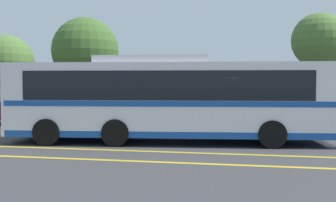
% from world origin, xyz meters
% --- Properties ---
extents(ground_plane, '(220.00, 220.00, 0.00)m').
position_xyz_m(ground_plane, '(0.00, 0.00, 0.00)').
color(ground_plane, '#38383A').
extents(lane_strip_0, '(32.18, 0.20, 0.01)m').
position_xyz_m(lane_strip_0, '(-1.43, -2.36, 0.00)').
color(lane_strip_0, gold).
rests_on(lane_strip_0, ground_plane).
extents(lane_strip_1, '(32.18, 0.20, 0.01)m').
position_xyz_m(lane_strip_1, '(-1.43, -4.04, 0.00)').
color(lane_strip_1, gold).
rests_on(lane_strip_1, ground_plane).
extents(curb_strip, '(40.18, 0.36, 0.15)m').
position_xyz_m(curb_strip, '(-1.43, 6.36, 0.07)').
color(curb_strip, '#99999E').
rests_on(curb_strip, ground_plane).
extents(transit_bus, '(12.67, 3.93, 3.33)m').
position_xyz_m(transit_bus, '(-1.45, -0.16, 1.74)').
color(transit_bus, white).
rests_on(transit_bus, ground_plane).
extents(parked_car_1, '(4.61, 2.18, 1.44)m').
position_xyz_m(parked_car_1, '(-5.32, 4.72, 0.73)').
color(parked_car_1, black).
rests_on(parked_car_1, ground_plane).
extents(parked_car_2, '(4.89, 1.99, 1.41)m').
position_xyz_m(parked_car_2, '(1.18, 4.78, 0.71)').
color(parked_car_2, maroon).
rests_on(parked_car_2, ground_plane).
extents(tree_0, '(3.61, 3.61, 5.49)m').
position_xyz_m(tree_0, '(-14.05, 8.59, 3.68)').
color(tree_0, '#513823').
rests_on(tree_0, ground_plane).
extents(tree_1, '(3.48, 3.48, 6.72)m').
position_xyz_m(tree_1, '(6.19, 11.15, 4.96)').
color(tree_1, '#513823').
rests_on(tree_1, ground_plane).
extents(tree_2, '(4.62, 4.62, 6.83)m').
position_xyz_m(tree_2, '(-9.33, 10.72, 4.51)').
color(tree_2, '#513823').
rests_on(tree_2, ground_plane).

